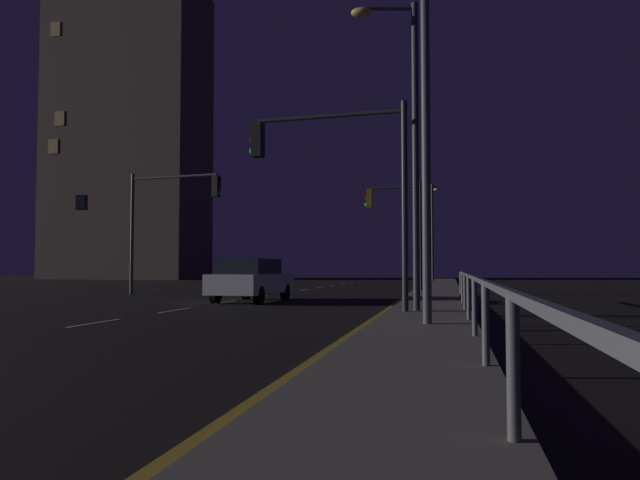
% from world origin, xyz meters
% --- Properties ---
extents(ground_plane, '(112.00, 112.00, 0.00)m').
position_xyz_m(ground_plane, '(0.00, 17.50, 0.00)').
color(ground_plane, black).
rests_on(ground_plane, ground).
extents(sidewalk_right, '(2.13, 77.00, 0.14)m').
position_xyz_m(sidewalk_right, '(7.31, 17.50, 0.07)').
color(sidewalk_right, gray).
rests_on(sidewalk_right, ground).
extents(lane_markings_center, '(0.14, 50.00, 0.01)m').
position_xyz_m(lane_markings_center, '(0.00, 21.00, 0.01)').
color(lane_markings_center, silver).
rests_on(lane_markings_center, ground).
extents(lane_edge_line, '(0.14, 53.00, 0.01)m').
position_xyz_m(lane_edge_line, '(6.00, 22.50, 0.01)').
color(lane_edge_line, gold).
rests_on(lane_edge_line, ground).
extents(car, '(2.02, 4.48, 1.57)m').
position_xyz_m(car, '(0.76, 17.57, 0.82)').
color(car, silver).
rests_on(car, ground).
extents(traffic_light_far_right, '(4.39, 0.54, 5.42)m').
position_xyz_m(traffic_light_far_right, '(4.85, 12.32, 3.98)').
color(traffic_light_far_right, '#2D3033').
rests_on(traffic_light_far_right, sidewalk_right).
extents(traffic_light_mid_right, '(4.70, 0.78, 5.63)m').
position_xyz_m(traffic_light_mid_right, '(-4.62, 21.76, 4.00)').
color(traffic_light_mid_right, '#4C4C51').
rests_on(traffic_light_mid_right, ground).
extents(traffic_light_overhead_east, '(2.88, 0.34, 5.36)m').
position_xyz_m(traffic_light_overhead_east, '(5.27, 26.63, 3.86)').
color(traffic_light_overhead_east, '#2D3033').
rests_on(traffic_light_overhead_east, sidewalk_right).
extents(street_lamp_corner, '(1.79, 0.61, 6.83)m').
position_xyz_m(street_lamp_corner, '(7.67, 8.93, 4.26)').
color(street_lamp_corner, '#4C4C51').
rests_on(street_lamp_corner, sidewalk_right).
extents(street_lamp_across_street, '(0.73, 1.74, 7.66)m').
position_xyz_m(street_lamp_across_street, '(6.63, 44.36, 4.70)').
color(street_lamp_across_street, '#2D3033').
rests_on(street_lamp_across_street, sidewalk_right).
extents(street_lamp_median, '(1.76, 0.57, 8.15)m').
position_xyz_m(street_lamp_median, '(6.75, 12.52, 4.95)').
color(street_lamp_median, '#38383D').
rests_on(street_lamp_median, sidewalk_right).
extents(barrier_fence, '(0.09, 21.19, 0.98)m').
position_xyz_m(barrier_fence, '(8.23, 8.55, 0.88)').
color(barrier_fence, '#59595E').
rests_on(barrier_fence, sidewalk_right).
extents(building_distant, '(15.99, 8.46, 31.11)m').
position_xyz_m(building_distant, '(-25.84, 54.43, 15.56)').
color(building_distant, brown).
rests_on(building_distant, ground).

